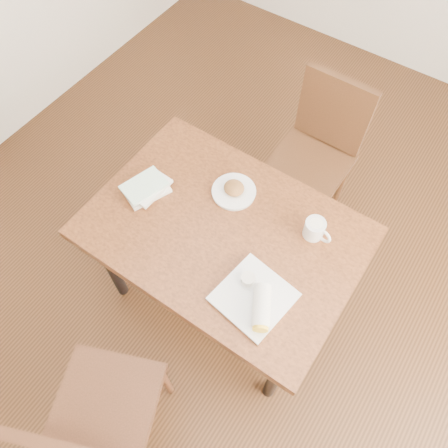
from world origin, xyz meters
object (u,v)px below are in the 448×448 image
Objects in this scene: chair_far at (318,147)px; plate_scone at (234,190)px; chair_near at (94,423)px; coffee_mug at (315,229)px; book_stack at (147,188)px; table at (224,239)px; plate_burrito at (256,300)px.

chair_far is 4.58× the size of plate_scone.
chair_near is 7.08× the size of coffee_mug.
chair_near reaches higher than book_stack.
chair_far is at bearing 85.52° from table.
plate_burrito is 1.33× the size of book_stack.
plate_scone is (-0.14, -0.65, 0.22)m from chair_far.
chair_far reaches higher than plate_scone.
plate_burrito is (-0.04, -0.41, -0.02)m from coffee_mug.
plate_burrito reaches higher than book_stack.
table is at bearing -149.08° from coffee_mug.
chair_far is 0.74m from coffee_mug.
coffee_mug is 0.79m from book_stack.
plate_burrito is at bearing -46.96° from plate_scone.
book_stack is at bearing 115.47° from chair_near.
chair_far reaches higher than book_stack.
plate_burrito is (0.30, -0.21, 0.11)m from table.
chair_far is 1.02m from book_stack.
coffee_mug is at bearing 84.30° from plate_burrito.
plate_scone is at bearing 33.15° from book_stack.
table is at bearing -68.61° from plate_scone.
table is 3.86× the size of plate_burrito.
chair_far is at bearing 77.78° from plate_scone.
plate_burrito is (0.23, -1.05, 0.23)m from chair_far.
chair_near is at bearing -112.10° from plate_burrito.
table is 5.81× the size of plate_scone.
coffee_mug is (0.27, -0.64, 0.25)m from chair_far.
chair_near is 1.20m from coffee_mug.
coffee_mug is at bearing 73.62° from chair_near.
chair_far is 0.70m from plate_scone.
plate_burrito reaches higher than table.
coffee_mug is at bearing 1.70° from plate_scone.
book_stack is (-0.34, -0.22, 0.01)m from plate_scone.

